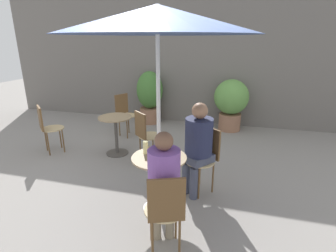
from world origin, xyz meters
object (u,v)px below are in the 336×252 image
object	(u,v)px
cafe_table_far	(116,129)
potted_plant_0	(150,95)
bistro_chair_4	(124,111)
seated_person_0	(164,181)
beer_glass_2	(146,147)
beer_glass_0	(173,154)
beer_glass_1	(166,144)
seated_person_1	(198,142)
bistro_chair_3	(145,132)
beer_glass_3	(151,156)
potted_plant_1	(231,101)
bistro_chair_1	(205,154)
umbrella	(157,20)
bistro_chair_2	(47,125)
bistro_chair_0	(166,208)
cafe_table_near	(159,172)

from	to	relation	value
cafe_table_far	potted_plant_0	size ratio (longest dim) A/B	0.55
bistro_chair_4	seated_person_0	size ratio (longest dim) A/B	0.72
beer_glass_2	potted_plant_0	size ratio (longest dim) A/B	0.12
beer_glass_0	beer_glass_1	bearing A→B (deg)	121.31
beer_glass_1	seated_person_1	bearing A→B (deg)	39.19
seated_person_0	beer_glass_0	size ratio (longest dim) A/B	7.03
cafe_table_far	bistro_chair_3	distance (m)	0.66
beer_glass_3	potted_plant_1	xyz separation A→B (m)	(0.73, 3.46, -0.12)
bistro_chair_1	beer_glass_2	bearing A→B (deg)	-102.21
bistro_chair_1	seated_person_1	world-z (taller)	seated_person_1
bistro_chair_4	potted_plant_0	world-z (taller)	potted_plant_0
bistro_chair_1	beer_glass_1	xyz separation A→B (m)	(-0.44, -0.40, 0.25)
bistro_chair_1	seated_person_0	size ratio (longest dim) A/B	0.72
bistro_chair_1	seated_person_1	size ratio (longest dim) A/B	0.71
umbrella	potted_plant_1	bearing A→B (deg)	78.04
beer_glass_2	potted_plant_0	xyz separation A→B (m)	(-1.07, 3.28, -0.08)
cafe_table_far	beer_glass_1	size ratio (longest dim) A/B	3.90
beer_glass_1	seated_person_0	bearing A→B (deg)	-75.89
bistro_chair_3	potted_plant_1	size ratio (longest dim) A/B	0.76
beer_glass_0	umbrella	world-z (taller)	umbrella
bistro_chair_4	beer_glass_0	xyz separation A→B (m)	(1.67, -2.40, 0.25)
potted_plant_1	bistro_chair_2	bearing A→B (deg)	-145.10
beer_glass_0	seated_person_1	bearing A→B (deg)	69.78
bistro_chair_2	bistro_chair_3	xyz separation A→B (m)	(1.84, 0.10, 0.00)
beer_glass_0	potted_plant_0	distance (m)	3.69
bistro_chair_0	seated_person_1	bearing A→B (deg)	-116.47
bistro_chair_1	bistro_chair_4	xyz separation A→B (m)	(-1.96, 1.76, 0.00)
cafe_table_near	seated_person_0	bearing A→B (deg)	-68.68
bistro_chair_0	beer_glass_1	distance (m)	0.95
beer_glass_2	seated_person_0	bearing A→B (deg)	-56.92
beer_glass_2	umbrella	xyz separation A→B (m)	(0.18, -0.06, 1.40)
beer_glass_0	potted_plant_1	xyz separation A→B (m)	(0.51, 3.33, -0.11)
seated_person_0	bistro_chair_4	bearing A→B (deg)	-80.85
cafe_table_near	potted_plant_0	distance (m)	3.57
bistro_chair_2	potted_plant_0	distance (m)	2.54
seated_person_1	beer_glass_3	bearing A→B (deg)	-83.34
beer_glass_3	umbrella	bearing A→B (deg)	79.47
beer_glass_0	potted_plant_0	world-z (taller)	potted_plant_0
beer_glass_2	bistro_chair_4	bearing A→B (deg)	119.74
bistro_chair_2	potted_plant_0	size ratio (longest dim) A/B	0.70
bistro_chair_3	seated_person_1	world-z (taller)	seated_person_1
cafe_table_near	bistro_chair_4	bearing A→B (deg)	122.46
bistro_chair_0	beer_glass_0	world-z (taller)	bistro_chair_0
bistro_chair_3	bistro_chair_4	bearing A→B (deg)	-11.64
bistro_chair_1	beer_glass_0	size ratio (longest dim) A/B	5.08
bistro_chair_3	potted_plant_0	world-z (taller)	potted_plant_0
beer_glass_2	cafe_table_near	bearing A→B (deg)	-16.70
seated_person_0	bistro_chair_3	bearing A→B (deg)	-86.20
beer_glass_3	bistro_chair_3	bearing A→B (deg)	112.36
beer_glass_1	beer_glass_2	size ratio (longest dim) A/B	1.18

